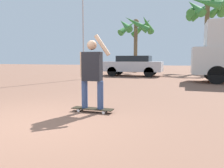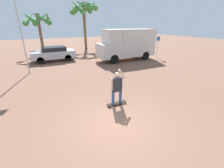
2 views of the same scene
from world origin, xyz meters
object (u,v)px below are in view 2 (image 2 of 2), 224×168
person_skateboarder (117,86)px  flagpole (19,17)px  camper_van (127,44)px  skateboard (117,103)px  palm_tree_near_van (83,8)px  palm_tree_center_background (38,20)px  street_sign (158,44)px  parked_car_silver (53,53)px

person_skateboarder → flagpole: size_ratio=0.24×
person_skateboarder → camper_van: (5.56, 7.97, 0.74)m
person_skateboarder → flagpole: 8.90m
person_skateboarder → camper_van: 9.74m
skateboard → palm_tree_near_van: palm_tree_near_van is taller
person_skateboarder → camper_van: bearing=55.1°
palm_tree_center_background → palm_tree_near_van: bearing=16.7°
palm_tree_near_van → street_sign: 11.73m
skateboard → person_skateboarder: 0.89m
parked_car_silver → palm_tree_center_background: size_ratio=0.83×
parked_car_silver → flagpole: 5.26m
camper_van → street_sign: (3.52, -0.65, -0.20)m
person_skateboarder → palm_tree_near_van: (3.80, 16.96, 4.63)m
palm_tree_near_van → flagpole: flagpole is taller
person_skateboarder → palm_tree_center_background: size_ratio=0.33×
skateboard → person_skateboarder: bearing=180.0°
skateboard → palm_tree_center_background: bearing=98.3°
palm_tree_near_van → skateboard: bearing=-102.6°
parked_car_silver → flagpole: size_ratio=0.59×
skateboard → palm_tree_near_van: (3.80, 16.96, 5.53)m
person_skateboarder → skateboard: bearing=-0.0°
skateboard → camper_van: camper_van is taller
camper_van → person_skateboarder: bearing=-124.9°
palm_tree_center_background → flagpole: size_ratio=0.71×
person_skateboarder → parked_car_silver: size_ratio=0.40×
person_skateboarder → flagpole: (-3.66, 7.50, 3.09)m
palm_tree_center_background → flagpole: 7.79m
street_sign → skateboard: bearing=-141.1°
palm_tree_near_van → flagpole: 12.15m
skateboard → palm_tree_near_van: size_ratio=0.14×
skateboard → palm_tree_center_background: size_ratio=0.19×
camper_van → flagpole: size_ratio=0.85×
skateboard → flagpole: bearing=116.0°
flagpole → street_sign: (12.74, -0.19, -2.55)m
street_sign → palm_tree_center_background: bearing=145.2°
camper_van → palm_tree_center_background: bearing=137.2°
camper_van → parked_car_silver: 7.71m
skateboard → camper_van: bearing=55.1°
palm_tree_near_van → person_skateboarder: bearing=-102.6°
person_skateboarder → flagpole: bearing=116.0°
skateboard → camper_van: size_ratio=0.16×
flagpole → camper_van: bearing=2.9°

